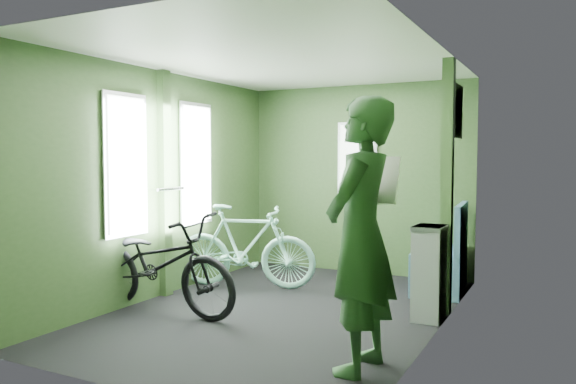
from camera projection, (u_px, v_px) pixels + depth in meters
name	position (u px, v px, depth m)	size (l,w,h in m)	color
room	(281.00, 156.00, 5.15)	(4.00, 4.02, 2.31)	black
bicycle_black	(159.00, 313.00, 5.14)	(0.60, 1.73, 0.91)	black
bicycle_mint	(245.00, 288.00, 6.08)	(0.44, 1.54, 0.93)	#99E7CF
passenger	(361.00, 235.00, 3.70)	(0.46, 0.71, 1.82)	#2D532D
waste_box	(429.00, 273.00, 4.90)	(0.24, 0.34, 0.83)	gray
bench_seat	(442.00, 265.00, 5.94)	(0.56, 0.93, 0.94)	#2C475D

